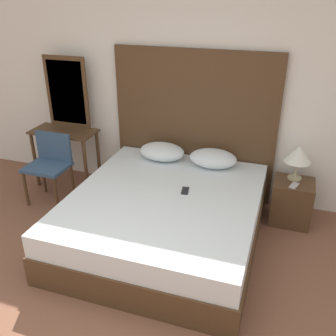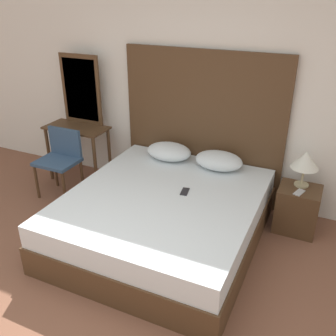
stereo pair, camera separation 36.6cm
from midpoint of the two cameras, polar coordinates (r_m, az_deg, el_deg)
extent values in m
cube|color=white|center=(4.48, 6.92, 12.15)|extent=(10.00, 0.06, 2.70)
cube|color=#4C331E|center=(3.94, 2.05, -8.93)|extent=(1.87, 2.10, 0.30)
cube|color=silver|center=(3.80, 2.11, -5.65)|extent=(1.83, 2.06, 0.23)
cube|color=#4C331E|center=(4.51, 7.55, 6.18)|extent=(1.96, 0.05, 1.79)
ellipsoid|color=silver|center=(4.47, 2.50, 2.49)|extent=(0.54, 0.39, 0.20)
ellipsoid|color=silver|center=(4.29, 10.18, 1.07)|extent=(0.54, 0.39, 0.20)
cube|color=#232328|center=(3.80, 5.35, -3.67)|extent=(0.09, 0.16, 0.01)
cube|color=#4C331E|center=(4.33, 21.42, -5.91)|extent=(0.43, 0.39, 0.50)
cylinder|color=tan|center=(4.27, 21.99, -2.41)|extent=(0.15, 0.15, 0.02)
cylinder|color=tan|center=(4.23, 22.22, -1.17)|extent=(0.02, 0.02, 0.19)
cone|color=silver|center=(4.15, 22.64, 1.09)|extent=(0.29, 0.29, 0.18)
cube|color=#B7B7BC|center=(4.12, 21.81, -3.53)|extent=(0.11, 0.16, 0.01)
cube|color=#4C331E|center=(4.99, -11.78, 5.98)|extent=(0.83, 0.41, 0.02)
cylinder|color=#4C331E|center=(5.23, -15.79, 1.98)|extent=(0.04, 0.04, 0.73)
cylinder|color=#4C331E|center=(4.80, -8.90, 0.52)|extent=(0.04, 0.04, 0.73)
cylinder|color=#4C331E|center=(5.46, -13.61, 3.28)|extent=(0.04, 0.04, 0.73)
cylinder|color=#4C331E|center=(5.05, -6.86, 1.99)|extent=(0.04, 0.04, 0.73)
cube|color=#4C331E|center=(4.99, -11.04, 11.61)|extent=(0.58, 0.03, 0.90)
cube|color=#B2BCC6|center=(4.99, -11.10, 11.59)|extent=(0.49, 0.01, 0.79)
cube|color=#334C6B|center=(4.73, -14.43, 0.87)|extent=(0.48, 0.41, 0.04)
cube|color=#334C6B|center=(4.79, -13.32, 3.86)|extent=(0.46, 0.04, 0.35)
cylinder|color=#4C331E|center=(4.85, -17.36, -2.09)|extent=(0.04, 0.04, 0.44)
cylinder|color=#4C331E|center=(4.59, -13.36, -3.18)|extent=(0.04, 0.04, 0.44)
cylinder|color=#4C331E|center=(5.08, -14.80, -0.42)|extent=(0.04, 0.04, 0.44)
cylinder|color=#4C331E|center=(4.84, -10.87, -1.36)|extent=(0.04, 0.04, 0.44)
camera|label=1|loc=(0.18, -87.17, 1.38)|focal=40.00mm
camera|label=2|loc=(0.18, 92.83, -1.38)|focal=40.00mm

